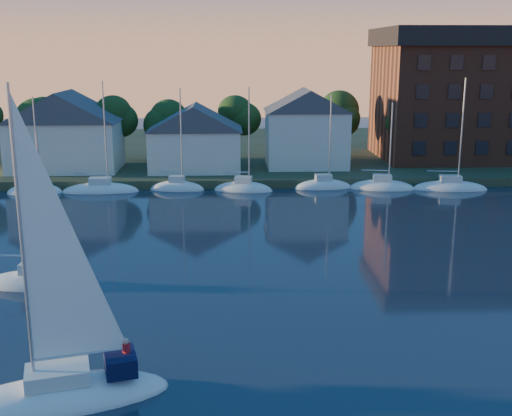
{
  "coord_description": "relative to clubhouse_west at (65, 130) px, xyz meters",
  "views": [
    {
      "loc": [
        -1.88,
        -21.92,
        15.45
      ],
      "look_at": [
        0.01,
        22.0,
        4.62
      ],
      "focal_mm": 45.0,
      "sensor_mm": 36.0,
      "label": 1
    }
  ],
  "objects": [
    {
      "name": "shoreline_land",
      "position": [
        22.0,
        17.0,
        -5.93
      ],
      "size": [
        160.0,
        50.0,
        2.0
      ],
      "primitive_type": "cube",
      "color": "#2D3921",
      "rests_on": "ground"
    },
    {
      "name": "condo_block",
      "position": [
        56.0,
        6.95,
        3.86
      ],
      "size": [
        31.0,
        17.0,
        17.4
      ],
      "color": "brown",
      "rests_on": "shoreline_land"
    },
    {
      "name": "moored_fleet",
      "position": [
        14.0,
        -9.0,
        -5.83
      ],
      "size": [
        71.5,
        2.4,
        12.05
      ],
      "color": "silver",
      "rests_on": "ground"
    },
    {
      "name": "tree_line",
      "position": [
        24.0,
        5.0,
        1.24
      ],
      "size": [
        93.4,
        5.4,
        8.9
      ],
      "color": "#372719",
      "rests_on": "shoreline_land"
    },
    {
      "name": "drifting_sailboat_left",
      "position": [
        7.13,
        -38.58,
        -5.84
      ],
      "size": [
        7.45,
        2.77,
        11.49
      ],
      "rotation": [
        0.0,
        0.0,
        -0.05
      ],
      "color": "silver",
      "rests_on": "ground"
    },
    {
      "name": "hero_sailboat",
      "position": [
        12.48,
        -53.4,
        -5.3
      ],
      "size": [
        10.45,
        5.61,
        15.33
      ],
      "rotation": [
        0.0,
        0.0,
        3.4
      ],
      "color": "silver",
      "rests_on": "ground"
    },
    {
      "name": "wooden_dock",
      "position": [
        22.0,
        -6.0,
        -5.93
      ],
      "size": [
        120.0,
        3.0,
        1.0
      ],
      "primitive_type": "cube",
      "color": "brown",
      "rests_on": "ground"
    },
    {
      "name": "clubhouse_centre",
      "position": [
        16.0,
        -1.0,
        -0.8
      ],
      "size": [
        11.55,
        8.4,
        8.08
      ],
      "color": "white",
      "rests_on": "shoreline_land"
    },
    {
      "name": "clubhouse_west",
      "position": [
        0.0,
        0.0,
        0.0
      ],
      "size": [
        13.65,
        9.45,
        9.64
      ],
      "color": "white",
      "rests_on": "shoreline_land"
    },
    {
      "name": "clubhouse_east",
      "position": [
        30.0,
        1.0,
        0.07
      ],
      "size": [
        10.5,
        8.4,
        9.8
      ],
      "color": "white",
      "rests_on": "shoreline_land"
    }
  ]
}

